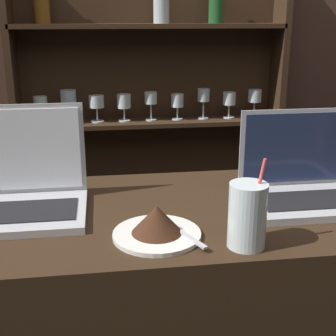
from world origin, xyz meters
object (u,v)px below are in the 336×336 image
object	(u,v)px
laptop_near	(25,189)
laptop_far	(303,182)
cake_plate	(157,224)
water_glass	(247,215)

from	to	relation	value
laptop_near	laptop_far	world-z (taller)	laptop_near
laptop_far	laptop_near	bearing A→B (deg)	177.34
laptop_far	cake_plate	world-z (taller)	laptop_far
cake_plate	water_glass	distance (m)	0.20
laptop_far	water_glass	world-z (taller)	laptop_far
laptop_far	cake_plate	size ratio (longest dim) A/B	1.57
cake_plate	laptop_far	bearing A→B (deg)	21.75
cake_plate	water_glass	world-z (taller)	water_glass
laptop_near	laptop_far	distance (m)	0.71
laptop_far	cake_plate	xyz separation A→B (m)	(-0.40, -0.16, -0.02)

